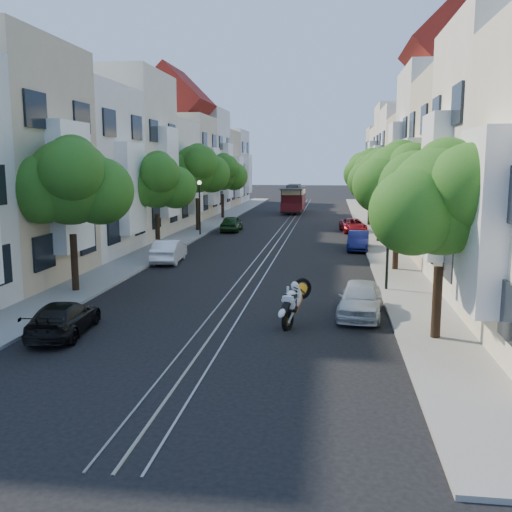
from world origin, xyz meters
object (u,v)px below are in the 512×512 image
at_px(tree_w_a, 72,184).
at_px(parked_car_w_near, 64,318).
at_px(parked_car_e_near, 360,299).
at_px(tree_e_b, 400,180).
at_px(lamp_west, 200,199).
at_px(lamp_east, 388,227).
at_px(sportbike_rider, 293,301).
at_px(tree_w_b, 157,182).
at_px(tree_w_d, 223,173).
at_px(tree_w_c, 197,170).
at_px(cable_car, 294,198).
at_px(tree_e_c, 382,178).
at_px(tree_e_a, 444,203).
at_px(tree_e_d, 371,172).
at_px(parked_car_e_far, 353,225).
at_px(parked_car_w_mid, 169,251).
at_px(parked_car_w_far, 231,224).
at_px(parked_car_e_mid, 358,241).

height_order(tree_w_a, parked_car_w_near, tree_w_a).
bearing_deg(parked_car_e_near, tree_w_a, 175.12).
xyz_separation_m(tree_e_b, lamp_west, (-13.56, 13.02, -1.89)).
relative_size(lamp_east, lamp_west, 1.00).
distance_m(lamp_east, sportbike_rider, 7.27).
xyz_separation_m(tree_w_b, tree_w_d, (0.00, 22.00, 0.20)).
bearing_deg(tree_w_c, cable_car, 70.71).
bearing_deg(tree_w_a, tree_e_c, 51.34).
bearing_deg(tree_w_a, lamp_east, 8.57).
height_order(tree_e_b, cable_car, tree_e_b).
xyz_separation_m(tree_e_a, tree_w_c, (-14.40, 28.00, 0.67)).
bearing_deg(cable_car, tree_w_b, -101.39).
xyz_separation_m(tree_e_a, tree_e_d, (0.00, 34.00, 0.47)).
bearing_deg(tree_e_b, lamp_east, -100.93).
distance_m(tree_e_a, tree_w_d, 41.57).
bearing_deg(tree_w_c, parked_car_e_far, 4.64).
bearing_deg(lamp_east, tree_w_a, -171.43).
xyz_separation_m(tree_w_b, tree_w_c, (0.00, 11.00, 0.67)).
xyz_separation_m(lamp_east, parked_car_w_mid, (-11.64, 6.09, -2.19)).
relative_size(cable_car, parked_car_w_far, 2.01).
bearing_deg(tree_e_c, sportbike_rider, -102.03).
relative_size(tree_w_b, parked_car_e_mid, 1.67).
distance_m(tree_w_c, tree_w_d, 11.01).
distance_m(tree_w_d, cable_car, 10.76).
bearing_deg(parked_car_w_mid, tree_w_d, -90.36).
bearing_deg(parked_car_e_near, tree_e_b, 81.81).
height_order(sportbike_rider, parked_car_e_far, sportbike_rider).
relative_size(tree_e_a, parked_car_e_far, 1.57).
relative_size(tree_e_b, tree_w_c, 0.94).
xyz_separation_m(lamp_west, parked_car_e_far, (11.90, 4.01, -2.29)).
distance_m(parked_car_w_near, parked_car_w_far, 29.24).
bearing_deg(parked_car_e_far, sportbike_rider, -103.27).
xyz_separation_m(tree_w_a, tree_w_b, (-0.00, 12.00, -0.34)).
xyz_separation_m(tree_w_b, parked_car_w_mid, (1.80, -3.89, -3.74)).
bearing_deg(tree_w_a, tree_w_d, 90.00).
distance_m(tree_e_c, parked_car_e_near, 20.78).
relative_size(tree_w_c, cable_car, 0.92).
relative_size(tree_e_b, lamp_east, 1.61).
relative_size(tree_e_d, parked_car_w_near, 1.78).
height_order(tree_w_b, sportbike_rider, tree_w_b).
bearing_deg(lamp_west, cable_car, 75.19).
xyz_separation_m(lamp_west, parked_car_w_mid, (0.96, -11.91, -2.19)).
xyz_separation_m(tree_e_d, parked_car_e_far, (-1.66, -4.97, -4.31)).
bearing_deg(tree_w_a, tree_e_b, 25.92).
bearing_deg(tree_e_c, tree_e_b, -90.00).
bearing_deg(sportbike_rider, lamp_east, 78.12).
distance_m(lamp_east, cable_car, 40.53).
distance_m(tree_e_a, tree_e_c, 23.00).
relative_size(parked_car_e_far, parked_car_w_mid, 1.00).
height_order(tree_e_c, parked_car_e_near, tree_e_c).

